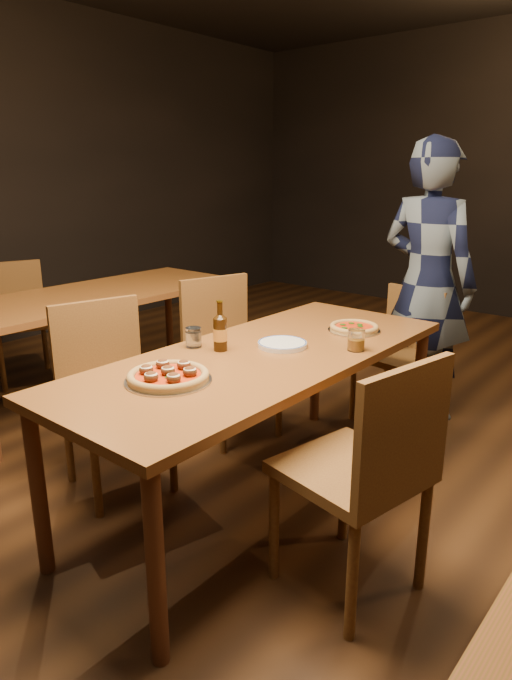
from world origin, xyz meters
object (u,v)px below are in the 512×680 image
Objects in this scene: table_left at (96,303)px; plate_stack at (282,344)px; chair_nbr_left at (21,321)px; diner at (427,283)px; pizza_margherita at (354,328)px; table_main at (263,368)px; chair_main_e at (351,468)px; chair_end at (395,355)px; pizza_meatball at (168,375)px; chair_main_nw at (116,397)px; water_glass at (193,337)px; amber_glass at (356,340)px; beer_bottle at (220,333)px; chair_main_sw at (233,357)px.

plate_stack is (1.71, -0.17, 0.08)m from table_left.
diner is (2.54, 1.33, 0.41)m from chair_nbr_left.
table_main is at bearing -102.46° from pizza_margherita.
chair_main_e is 3.05m from chair_nbr_left.
chair_nbr_left is at bearing 35.36° from diner.
table_main is 0.68m from chair_main_e.
pizza_meatball is (-0.10, -1.76, 0.34)m from chair_end.
chair_main_nw is 3.65× the size of pizza_margherita.
amber_glass is at bearing 35.87° from water_glass.
chair_main_nw is 4.25× the size of plate_stack.
chair_end reaches higher than pizza_margherita.
table_left is at bearing 179.86° from amber_glass.
chair_main_nw reaches higher than amber_glass.
table_main is 2.18× the size of chair_nbr_left.
table_left is 2.03× the size of chair_main_e.
chair_nbr_left reaches higher than table_left.
beer_bottle is 2.33× the size of amber_glass.
pizza_margherita is (1.83, 0.27, 0.09)m from table_left.
diner is at bearing 85.53° from plate_stack.
chair_main_e reaches higher than pizza_margherita.
diner is (-0.01, 0.89, 0.10)m from pizza_margherita.
table_main is 0.44m from amber_glass.
chair_main_sw is 0.76m from plate_stack.
table_main is 2.03× the size of chair_main_e.
chair_end is at bearing 79.12° from diner.
diner is at bearing -19.73° from chair_main_sw.
amber_glass is (2.00, -0.00, 0.12)m from table_left.
pizza_margherita is at bearing 121.75° from amber_glass.
plate_stack is at bearing 85.15° from table_main.
table_left is 2.16m from diner.
beer_bottle reaches higher than plate_stack.
beer_bottle is at bearing -89.04° from chair_main_e.
chair_nbr_left is 2.17m from water_glass.
chair_main_sw is 1.05× the size of chair_nbr_left.
chair_nbr_left reaches higher than pizza_meatball.
chair_main_nw is 1.00× the size of chair_main_sw.
diner is at bearing 85.50° from table_main.
plate_stack is (0.01, 0.13, 0.08)m from table_main.
chair_nbr_left is at bearing 164.77° from pizza_meatball.
table_main is 7.59× the size of pizza_margherita.
chair_end is at bearing 76.14° from water_glass.
table_main is at bearing -111.51° from chair_main_sw.
pizza_meatball is at bearing -113.70° from amber_glass.
chair_main_nw is at bearing -143.21° from plate_stack.
amber_glass is (0.35, 0.81, 0.03)m from pizza_meatball.
table_left is 2.00m from chair_end.
chair_main_sw is 10.06× the size of amber_glass.
chair_main_sw is 1.11× the size of chair_end.
chair_main_sw is 0.56× the size of diner.
plate_stack is at bearing -83.05° from chair_end.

